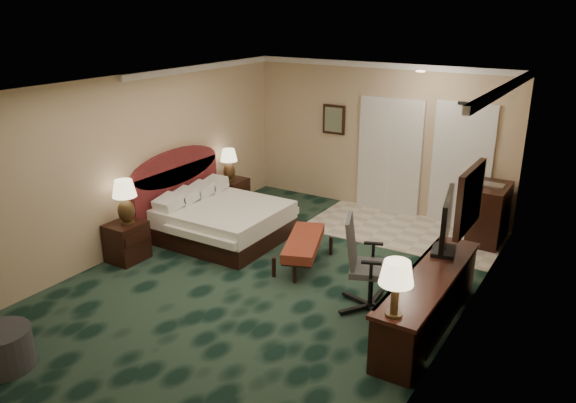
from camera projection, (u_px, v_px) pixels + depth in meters
The scene contains 24 objects.
floor at pixel (265, 286), 7.69m from camera, with size 5.00×7.50×0.00m, color black.
ceiling at pixel (262, 88), 6.79m from camera, with size 5.00×7.50×0.00m, color silver.
wall_back at pixel (378, 138), 10.25m from camera, with size 5.00×0.00×2.70m, color tan.
wall_left at pixel (127, 166), 8.48m from camera, with size 0.00×7.50×2.70m, color tan.
wall_right at pixel (457, 232), 6.00m from camera, with size 0.00×7.50×2.70m, color tan.
crown_molding at pixel (262, 92), 6.81m from camera, with size 5.00×7.50×0.10m, color white, non-canonical shape.
tile_patch at pixel (403, 231), 9.57m from camera, with size 3.20×1.70×0.01m, color beige.
headboard at pixel (178, 189), 9.47m from camera, with size 0.12×2.00×1.40m, color #520F18, non-canonical shape.
entry_door at pixel (461, 166), 9.56m from camera, with size 1.02×0.06×2.18m, color white.
closet_doors at pixel (389, 156), 10.20m from camera, with size 1.20×0.06×2.10m, color silver.
wall_art at pixel (334, 119), 10.58m from camera, with size 0.45×0.06×0.55m, color #4F7063.
wall_mirror at pixel (470, 198), 6.44m from camera, with size 0.05×0.95×0.75m, color white.
bed at pixel (224, 222), 9.17m from camera, with size 1.81×1.68×0.57m, color white.
nightstand_near at pixel (127, 242), 8.41m from camera, with size 0.47×0.54×0.59m, color black.
nightstand_far at pixel (232, 194), 10.52m from camera, with size 0.46×0.53×0.58m, color black.
lamp_near at pixel (125, 202), 8.21m from camera, with size 0.35×0.35×0.66m, color #311D10, non-canonical shape.
lamp_far at pixel (229, 165), 10.29m from camera, with size 0.31×0.31×0.59m, color #311D10, non-canonical shape.
bed_bench at pixel (304, 252), 8.25m from camera, with size 0.44×1.28×0.43m, color maroon.
ottoman at pixel (3, 349), 5.92m from camera, with size 0.61×0.61×0.44m, color #333335.
desk at pixel (428, 302), 6.60m from camera, with size 0.53×2.44×0.70m, color black.
tv at pixel (446, 224), 6.93m from camera, with size 0.08×0.99×0.77m, color black.
desk_lamp at pixel (395, 288), 5.53m from camera, with size 0.35×0.35×0.61m, color #311D10, non-canonical shape.
desk_chair at pixel (372, 265), 6.94m from camera, with size 0.71×0.66×1.22m, color #444548, non-canonical shape.
minibar at pixel (489, 214), 9.01m from camera, with size 0.50×0.89×0.94m, color black.
Camera 1 is at (3.88, -5.68, 3.66)m, focal length 35.00 mm.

